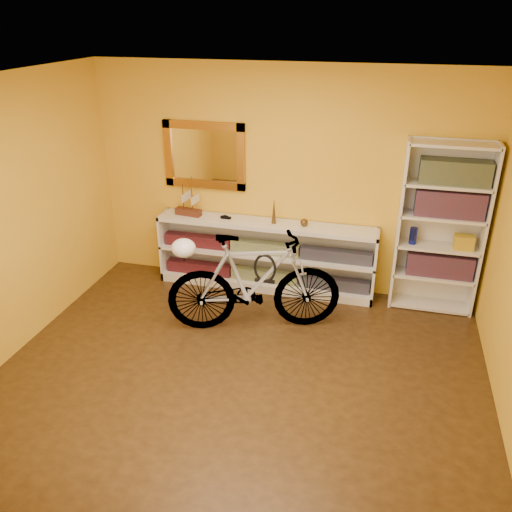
% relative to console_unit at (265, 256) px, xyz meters
% --- Properties ---
extents(floor, '(4.50, 4.00, 0.01)m').
position_rel_console_unit_xyz_m(floor, '(0.17, -1.81, -0.43)').
color(floor, '#311F0D').
rests_on(floor, ground).
extents(ceiling, '(4.50, 4.00, 0.01)m').
position_rel_console_unit_xyz_m(ceiling, '(0.17, -1.81, 2.18)').
color(ceiling, silver).
rests_on(ceiling, ground).
extents(back_wall, '(4.50, 0.01, 2.60)m').
position_rel_console_unit_xyz_m(back_wall, '(0.17, 0.19, 0.88)').
color(back_wall, gold).
rests_on(back_wall, ground).
extents(gilt_mirror, '(0.98, 0.06, 0.78)m').
position_rel_console_unit_xyz_m(gilt_mirror, '(-0.78, 0.15, 1.12)').
color(gilt_mirror, '#98631B').
rests_on(gilt_mirror, back_wall).
extents(wall_socket, '(0.09, 0.02, 0.09)m').
position_rel_console_unit_xyz_m(wall_socket, '(1.07, 0.17, -0.17)').
color(wall_socket, silver).
rests_on(wall_socket, back_wall).
extents(console_unit, '(2.60, 0.35, 0.85)m').
position_rel_console_unit_xyz_m(console_unit, '(0.00, 0.00, 0.00)').
color(console_unit, silver).
rests_on(console_unit, floor).
extents(cd_row_lower, '(2.50, 0.13, 0.14)m').
position_rel_console_unit_xyz_m(cd_row_lower, '(0.00, -0.02, -0.26)').
color(cd_row_lower, black).
rests_on(cd_row_lower, console_unit).
extents(cd_row_upper, '(2.50, 0.13, 0.14)m').
position_rel_console_unit_xyz_m(cd_row_upper, '(0.00, -0.02, 0.11)').
color(cd_row_upper, navy).
rests_on(cd_row_upper, console_unit).
extents(model_ship, '(0.33, 0.16, 0.38)m').
position_rel_console_unit_xyz_m(model_ship, '(-0.95, 0.00, 0.61)').
color(model_ship, '#431F12').
rests_on(model_ship, console_unit).
extents(toy_car, '(0.00, 0.00, 0.00)m').
position_rel_console_unit_xyz_m(toy_car, '(-0.48, 0.00, 0.43)').
color(toy_car, black).
rests_on(toy_car, console_unit).
extents(bronze_ornament, '(0.05, 0.05, 0.31)m').
position_rel_console_unit_xyz_m(bronze_ornament, '(0.10, 0.00, 0.58)').
color(bronze_ornament, '#503B1B').
rests_on(bronze_ornament, console_unit).
extents(decorative_orb, '(0.09, 0.09, 0.09)m').
position_rel_console_unit_xyz_m(decorative_orb, '(0.45, 0.00, 0.47)').
color(decorative_orb, '#503B1B').
rests_on(decorative_orb, console_unit).
extents(bookcase, '(0.90, 0.30, 1.90)m').
position_rel_console_unit_xyz_m(bookcase, '(1.92, 0.03, 0.52)').
color(bookcase, silver).
rests_on(bookcase, floor).
extents(book_row_a, '(0.70, 0.22, 0.26)m').
position_rel_console_unit_xyz_m(book_row_a, '(1.97, 0.03, 0.12)').
color(book_row_a, maroon).
rests_on(book_row_a, bookcase).
extents(book_row_b, '(0.70, 0.22, 0.28)m').
position_rel_console_unit_xyz_m(book_row_b, '(1.97, 0.03, 0.83)').
color(book_row_b, maroon).
rests_on(book_row_b, bookcase).
extents(book_row_c, '(0.70, 0.22, 0.25)m').
position_rel_console_unit_xyz_m(book_row_c, '(1.97, 0.03, 1.16)').
color(book_row_c, '#184455').
rests_on(book_row_c, bookcase).
extents(travel_mug, '(0.08, 0.08, 0.18)m').
position_rel_console_unit_xyz_m(travel_mug, '(1.65, 0.01, 0.43)').
color(travel_mug, '#151F95').
rests_on(travel_mug, bookcase).
extents(red_tin, '(0.14, 0.14, 0.17)m').
position_rel_console_unit_xyz_m(red_tin, '(1.72, 0.06, 1.12)').
color(red_tin, maroon).
rests_on(red_tin, bookcase).
extents(yellow_bag, '(0.21, 0.14, 0.16)m').
position_rel_console_unit_xyz_m(yellow_bag, '(2.17, -0.01, 0.42)').
color(yellow_bag, gold).
rests_on(yellow_bag, bookcase).
extents(bicycle, '(1.02, 1.89, 1.08)m').
position_rel_console_unit_xyz_m(bicycle, '(0.10, -0.90, 0.11)').
color(bicycle, silver).
rests_on(bicycle, floor).
extents(helmet, '(0.25, 0.24, 0.19)m').
position_rel_console_unit_xyz_m(helmet, '(-0.57, -1.12, 0.53)').
color(helmet, white).
rests_on(helmet, bicycle).
extents(u_lock, '(0.24, 0.03, 0.24)m').
position_rel_console_unit_xyz_m(u_lock, '(0.20, -0.87, 0.28)').
color(u_lock, black).
rests_on(u_lock, bicycle).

